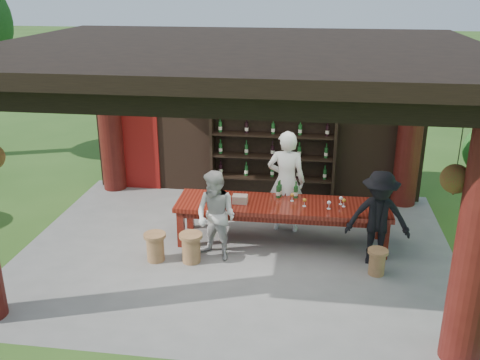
# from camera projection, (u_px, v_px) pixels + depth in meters

# --- Properties ---
(ground) EXTENTS (90.00, 90.00, 0.00)m
(ground) POSITION_uv_depth(u_px,v_px,m) (237.00, 250.00, 9.30)
(ground) COLOR #2D5119
(ground) RESTS_ON ground
(pavilion) EXTENTS (7.50, 6.00, 3.60)m
(pavilion) POSITION_uv_depth(u_px,v_px,m) (239.00, 125.00, 8.95)
(pavilion) COLOR slate
(pavilion) RESTS_ON ground
(wine_shelf) EXTENTS (2.61, 0.40, 2.30)m
(wine_shelf) POSITION_uv_depth(u_px,v_px,m) (273.00, 147.00, 11.11)
(wine_shelf) COLOR black
(wine_shelf) RESTS_ON ground
(tasting_table) EXTENTS (3.73, 1.01, 0.75)m
(tasting_table) POSITION_uv_depth(u_px,v_px,m) (282.00, 209.00, 9.36)
(tasting_table) COLOR #51130B
(tasting_table) RESTS_ON ground
(stool_near_left) EXTENTS (0.38, 0.38, 0.51)m
(stool_near_left) POSITION_uv_depth(u_px,v_px,m) (191.00, 247.00, 8.82)
(stool_near_left) COLOR brown
(stool_near_left) RESTS_ON ground
(stool_near_right) EXTENTS (0.32, 0.32, 0.43)m
(stool_near_right) POSITION_uv_depth(u_px,v_px,m) (377.00, 261.00, 8.46)
(stool_near_right) COLOR brown
(stool_near_right) RESTS_ON ground
(stool_far_left) EXTENTS (0.37, 0.37, 0.49)m
(stool_far_left) POSITION_uv_depth(u_px,v_px,m) (155.00, 246.00, 8.87)
(stool_far_left) COLOR brown
(stool_far_left) RESTS_ON ground
(host) EXTENTS (0.72, 0.49, 1.91)m
(host) POSITION_uv_depth(u_px,v_px,m) (286.00, 181.00, 9.76)
(host) COLOR white
(host) RESTS_ON ground
(guest_woman) EXTENTS (0.92, 0.84, 1.53)m
(guest_woman) POSITION_uv_depth(u_px,v_px,m) (216.00, 216.00, 8.78)
(guest_woman) COLOR beige
(guest_woman) RESTS_ON ground
(guest_man) EXTENTS (1.06, 0.64, 1.60)m
(guest_man) POSITION_uv_depth(u_px,v_px,m) (378.00, 218.00, 8.62)
(guest_man) COLOR black
(guest_man) RESTS_ON ground
(table_bottles) EXTENTS (0.39, 0.14, 0.31)m
(table_bottles) POSITION_uv_depth(u_px,v_px,m) (285.00, 189.00, 9.53)
(table_bottles) COLOR #194C1E
(table_bottles) RESTS_ON tasting_table
(table_glasses) EXTENTS (0.96, 0.33, 0.15)m
(table_glasses) POSITION_uv_depth(u_px,v_px,m) (322.00, 201.00, 9.21)
(table_glasses) COLOR silver
(table_glasses) RESTS_ON tasting_table
(napkin_basket) EXTENTS (0.26, 0.18, 0.14)m
(napkin_basket) POSITION_uv_depth(u_px,v_px,m) (240.00, 199.00, 9.31)
(napkin_basket) COLOR #BF6672
(napkin_basket) RESTS_ON tasting_table
(shrubs) EXTENTS (13.98, 8.25, 1.36)m
(shrubs) POSITION_uv_depth(u_px,v_px,m) (326.00, 211.00, 9.51)
(shrubs) COLOR #194C14
(shrubs) RESTS_ON ground
(trees) EXTENTS (19.93, 10.38, 4.80)m
(trees) POSITION_uv_depth(u_px,v_px,m) (465.00, 46.00, 8.95)
(trees) COLOR #3F2819
(trees) RESTS_ON ground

